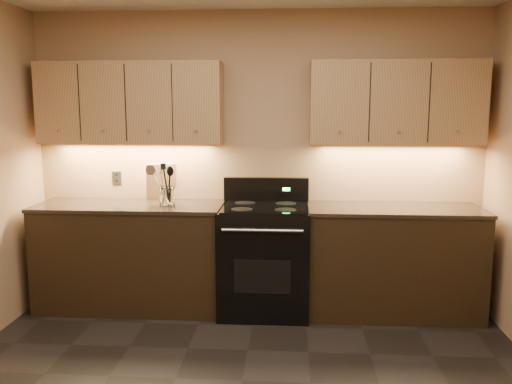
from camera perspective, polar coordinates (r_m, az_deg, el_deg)
wall_back at (r=4.88m, az=0.17°, el=3.47°), size 4.00×0.04×2.60m
counter_left at (r=4.94m, az=-13.00°, el=-6.56°), size 1.62×0.62×0.93m
counter_right at (r=4.81m, az=14.22°, el=-7.04°), size 1.46×0.62×0.93m
stove at (r=4.71m, az=0.89°, el=-6.91°), size 0.76×0.68×1.14m
upper_cab_left at (r=4.90m, az=-13.06°, el=9.12°), size 1.60×0.30×0.70m
upper_cab_right at (r=4.77m, az=14.53°, el=9.07°), size 1.44×0.30×0.70m
outlet_plate at (r=5.14m, az=-14.45°, el=1.46°), size 0.08×0.01×0.12m
utensil_crock at (r=4.71m, az=-9.34°, el=-0.48°), size 0.17×0.17×0.16m
cutting_board at (r=4.98m, az=-9.94°, el=1.09°), size 0.29×0.19×0.34m
wooden_spoon at (r=4.68m, az=-9.77°, el=0.77°), size 0.10×0.14×0.34m
black_spoon at (r=4.72m, az=-9.27°, el=0.80°), size 0.11×0.12×0.33m
black_turner at (r=4.67m, az=-9.20°, el=0.95°), size 0.16×0.16×0.38m
steel_spatula at (r=4.70m, az=-9.16°, el=0.83°), size 0.20×0.13×0.34m
steel_skimmer at (r=4.66m, az=-9.15°, el=0.90°), size 0.26×0.13×0.36m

